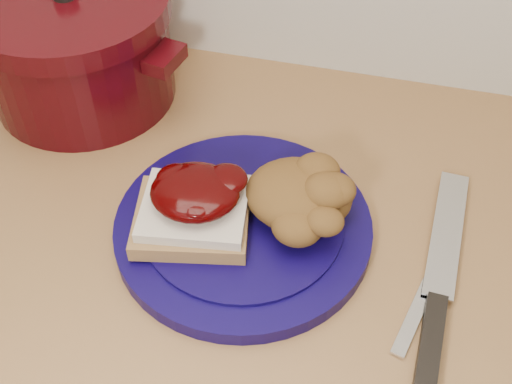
% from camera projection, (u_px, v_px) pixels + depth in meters
% --- Properties ---
extents(plate, '(0.32, 0.32, 0.02)m').
position_uv_depth(plate, '(243.00, 227.00, 0.73)').
color(plate, '#0B0439').
rests_on(plate, wood_countertop).
extents(sandwich, '(0.14, 0.13, 0.06)m').
position_uv_depth(sandwich, '(194.00, 206.00, 0.69)').
color(sandwich, olive).
rests_on(sandwich, plate).
extents(stuffing_mound, '(0.13, 0.11, 0.06)m').
position_uv_depth(stuffing_mound, '(299.00, 194.00, 0.70)').
color(stuffing_mound, brown).
rests_on(stuffing_mound, plate).
extents(chef_knife, '(0.04, 0.30, 0.02)m').
position_uv_depth(chef_knife, '(435.00, 311.00, 0.65)').
color(chef_knife, black).
rests_on(chef_knife, wood_countertop).
extents(butter_knife, '(0.06, 0.19, 0.00)m').
position_uv_depth(butter_knife, '(428.00, 285.00, 0.68)').
color(butter_knife, silver).
rests_on(butter_knife, wood_countertop).
extents(dutch_oven, '(0.32, 0.31, 0.17)m').
position_uv_depth(dutch_oven, '(77.00, 47.00, 0.85)').
color(dutch_oven, '#350509').
rests_on(dutch_oven, wood_countertop).
extents(pepper_grinder, '(0.07, 0.07, 0.14)m').
position_uv_depth(pepper_grinder, '(54.00, 36.00, 0.88)').
color(pepper_grinder, black).
rests_on(pepper_grinder, wood_countertop).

